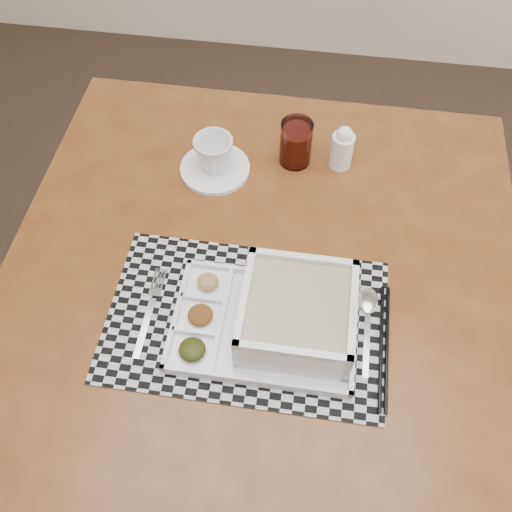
# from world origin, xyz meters

# --- Properties ---
(dining_table) EXTENTS (0.99, 0.99, 0.74)m
(dining_table) POSITION_xyz_m (0.02, 0.78, 0.66)
(dining_table) COLOR #55270F
(dining_table) RESTS_ON ground
(placemat) EXTENTS (0.50, 0.32, 0.00)m
(placemat) POSITION_xyz_m (0.01, 0.66, 0.74)
(placemat) COLOR #AFAFB7
(placemat) RESTS_ON dining_table
(serving_tray) EXTENTS (0.32, 0.22, 0.09)m
(serving_tray) POSITION_xyz_m (0.08, 0.65, 0.78)
(serving_tray) COLOR white
(serving_tray) RESTS_ON placemat
(fork) EXTENTS (0.02, 0.19, 0.00)m
(fork) POSITION_xyz_m (-0.16, 0.65, 0.74)
(fork) COLOR silver
(fork) RESTS_ON placemat
(spoon) EXTENTS (0.04, 0.18, 0.01)m
(spoon) POSITION_xyz_m (0.22, 0.71, 0.74)
(spoon) COLOR silver
(spoon) RESTS_ON placemat
(chopsticks) EXTENTS (0.02, 0.24, 0.01)m
(chopsticks) POSITION_xyz_m (0.25, 0.64, 0.75)
(chopsticks) COLOR black
(chopsticks) RESTS_ON placemat
(saucer) EXTENTS (0.15, 0.15, 0.01)m
(saucer) POSITION_xyz_m (-0.11, 1.01, 0.74)
(saucer) COLOR white
(saucer) RESTS_ON dining_table
(cup) EXTENTS (0.09, 0.09, 0.08)m
(cup) POSITION_xyz_m (-0.11, 1.01, 0.79)
(cup) COLOR white
(cup) RESTS_ON saucer
(juice_glass) EXTENTS (0.07, 0.07, 0.10)m
(juice_glass) POSITION_xyz_m (0.05, 1.06, 0.79)
(juice_glass) COLOR white
(juice_glass) RESTS_ON dining_table
(creamer_bottle) EXTENTS (0.05, 0.05, 0.10)m
(creamer_bottle) POSITION_xyz_m (0.15, 1.06, 0.79)
(creamer_bottle) COLOR white
(creamer_bottle) RESTS_ON dining_table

